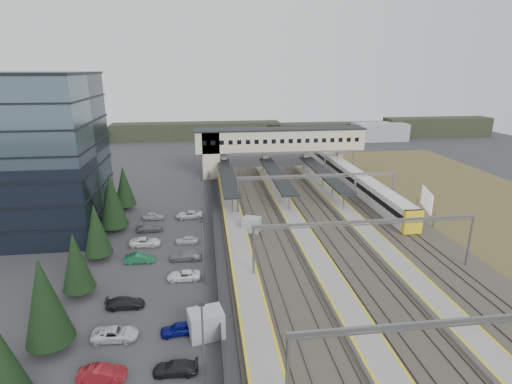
{
  "coord_description": "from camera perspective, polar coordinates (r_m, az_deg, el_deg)",
  "views": [
    {
      "loc": [
        -7.28,
        -51.17,
        24.88
      ],
      "look_at": [
        1.29,
        15.2,
        4.0
      ],
      "focal_mm": 28.0,
      "sensor_mm": 36.0,
      "label": 1
    }
  ],
  "objects": [
    {
      "name": "relay_cabin_near",
      "position": [
        40.7,
        -7.14,
        -18.14
      ],
      "size": [
        3.68,
        3.02,
        2.7
      ],
      "color": "gray",
      "rests_on": "ground"
    },
    {
      "name": "office_building",
      "position": [
        70.54,
        -31.33,
        4.43
      ],
      "size": [
        24.3,
        18.3,
        24.3
      ],
      "color": "#3F525D",
      "rests_on": "ground"
    },
    {
      "name": "conifer_row",
      "position": [
        53.44,
        -22.88,
        -6.15
      ],
      "size": [
        4.42,
        49.82,
        9.5
      ],
      "color": "black",
      "rests_on": "ground"
    },
    {
      "name": "fence",
      "position": [
        61.03,
        -6.07,
        -5.81
      ],
      "size": [
        0.08,
        90.0,
        2.0
      ],
      "color": "#26282B",
      "rests_on": "ground"
    },
    {
      "name": "relay_cabin_far",
      "position": [
        62.97,
        -0.64,
        -4.75
      ],
      "size": [
        3.29,
        3.06,
        2.42
      ],
      "color": "gray",
      "rests_on": "ground"
    },
    {
      "name": "car_park",
      "position": [
        51.17,
        -13.91,
        -11.55
      ],
      "size": [
        10.58,
        44.49,
        1.29
      ],
      "color": "silver",
      "rests_on": "ground"
    },
    {
      "name": "canopies",
      "position": [
        82.17,
        2.9,
        2.53
      ],
      "size": [
        23.1,
        30.0,
        3.28
      ],
      "color": "black",
      "rests_on": "ground"
    },
    {
      "name": "lampposts",
      "position": [
        56.3,
        -7.6,
        -4.23
      ],
      "size": [
        0.5,
        53.25,
        8.07
      ],
      "color": "slate",
      "rests_on": "ground"
    },
    {
      "name": "billboard",
      "position": [
        72.03,
        23.19,
        -1.16
      ],
      "size": [
        1.88,
        6.25,
        5.57
      ],
      "color": "slate",
      "rests_on": "ground"
    },
    {
      "name": "treeline_far",
      "position": [
        148.4,
        4.88,
        8.77
      ],
      "size": [
        170.0,
        19.0,
        7.0
      ],
      "color": "black",
      "rests_on": "ground"
    },
    {
      "name": "footbridge",
      "position": [
        95.87,
        1.77,
        7.14
      ],
      "size": [
        40.4,
        6.4,
        11.2
      ],
      "color": "#BFB793",
      "rests_on": "ground"
    },
    {
      "name": "train",
      "position": [
        92.69,
        12.63,
        2.7
      ],
      "size": [
        2.98,
        62.3,
        3.75
      ],
      "color": "silver",
      "rests_on": "ground"
    },
    {
      "name": "gantries",
      "position": [
        60.51,
        11.62,
        -1.22
      ],
      "size": [
        28.4,
        62.28,
        7.17
      ],
      "color": "slate",
      "rests_on": "ground"
    },
    {
      "name": "ground",
      "position": [
        57.36,
        0.68,
        -8.38
      ],
      "size": [
        220.0,
        220.0,
        0.0
      ],
      "primitive_type": "plane",
      "color": "#2B2B2D",
      "rests_on": "ground"
    },
    {
      "name": "rail_corridor",
      "position": [
        63.52,
        8.45,
        -5.65
      ],
      "size": [
        34.0,
        90.0,
        0.92
      ],
      "color": "#333028",
      "rests_on": "ground"
    }
  ]
}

